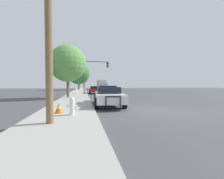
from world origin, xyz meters
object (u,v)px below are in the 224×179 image
traffic_light (94,70)px  box_truck (102,84)px  tree_sidewalk_far (79,74)px  traffic_cone (59,108)px  tree_sidewalk_near (68,64)px  fire_hydrant (72,105)px  utility_pole (48,11)px  police_car (108,95)px  car_background_midblock (95,89)px

traffic_light → box_truck: size_ratio=0.65×
traffic_light → tree_sidewalk_far: tree_sidewalk_far is taller
box_truck → traffic_cone: size_ratio=16.28×
traffic_light → tree_sidewalk_far: 19.82m
tree_sidewalk_far → tree_sidewalk_near: 26.39m
tree_sidewalk_near → traffic_cone: bearing=-87.1°
fire_hydrant → tree_sidewalk_near: size_ratio=0.14×
utility_pole → traffic_cone: (0.01, 1.98, -3.79)m
police_car → traffic_cone: bearing=50.5°
police_car → traffic_light: bearing=-86.1°
traffic_cone → traffic_light: bearing=80.0°
tree_sidewalk_near → fire_hydrant: bearing=-83.5°
car_background_midblock → traffic_cone: car_background_midblock is taller
traffic_cone → utility_pole: bearing=-90.3°
police_car → traffic_cone: 4.42m
fire_hydrant → tree_sidewalk_far: 36.94m
car_background_midblock → box_truck: size_ratio=0.56×
traffic_light → car_background_midblock: (0.19, 0.98, -3.15)m
utility_pole → traffic_light: 18.75m
fire_hydrant → traffic_cone: fire_hydrant is taller
fire_hydrant → tree_sidewalk_near: bearing=96.5°
traffic_cone → police_car: bearing=47.0°
utility_pole → police_car: bearing=59.9°
box_truck → fire_hydrant: bearing=80.1°
box_truck → car_background_midblock: bearing=79.1°
tree_sidewalk_near → utility_pole: bearing=-87.6°
utility_pole → tree_sidewalk_far: (-0.04, 38.10, 0.51)m
police_car → traffic_light: size_ratio=1.02×
police_car → box_truck: 37.31m
utility_pole → tree_sidewalk_near: utility_pole is taller
box_truck → traffic_light: bearing=79.1°
fire_hydrant → utility_pole: (-0.69, -1.39, 3.59)m
car_background_midblock → tree_sidewalk_far: bearing=103.7°
tree_sidewalk_near → traffic_cone: (0.50, -9.75, -3.49)m
fire_hydrant → box_truck: 41.39m
utility_pole → car_background_midblock: 20.05m
police_car → utility_pole: (-3.01, -5.19, 3.42)m
utility_pole → tree_sidewalk_near: (-0.49, 11.73, -0.29)m
car_background_midblock → tree_sidewalk_far: 19.28m
police_car → tree_sidewalk_far: tree_sidewalk_far is taller
car_background_midblock → box_truck: (3.91, 22.78, 0.88)m
tree_sidewalk_near → car_background_midblock: bearing=65.1°
utility_pole → tree_sidewalk_far: size_ratio=1.03×
fire_hydrant → car_background_midblock: car_background_midblock is taller
police_car → tree_sidewalk_near: (-3.51, 6.54, 3.13)m
tree_sidewalk_far → traffic_cone: tree_sidewalk_far is taller
traffic_light → car_background_midblock: bearing=79.0°
police_car → car_background_midblock: police_car is taller
police_car → utility_pole: size_ratio=0.68×
traffic_light → tree_sidewalk_near: size_ratio=0.90×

